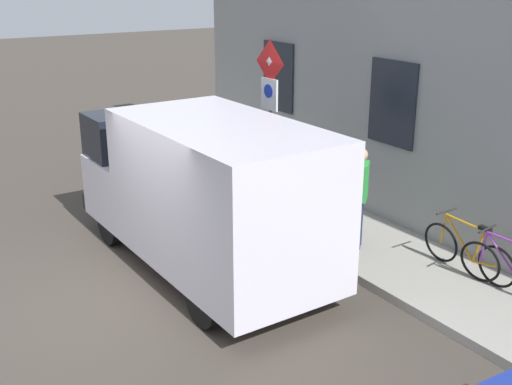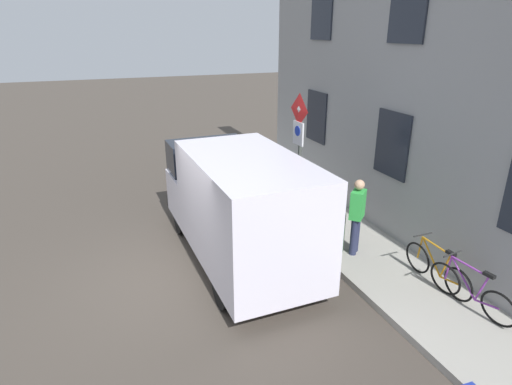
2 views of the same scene
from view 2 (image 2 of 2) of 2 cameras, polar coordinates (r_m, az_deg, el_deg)
name	(u,v)px [view 2 (image 2 of 2)]	position (r m, az deg, el deg)	size (l,w,h in m)	color
ground_plane	(176,278)	(9.13, -10.65, -11.16)	(80.00, 80.00, 0.00)	#453D36
sidewalk_slab	(348,240)	(10.50, 12.26, -6.29)	(1.98, 14.84, 0.14)	#A39F95
building_facade	(413,85)	(10.26, 20.29, 13.41)	(0.75, 12.84, 7.33)	gray
sign_post_stacked	(299,142)	(10.35, 5.76, 6.82)	(0.16, 0.56, 3.17)	#474C47
delivery_van	(238,203)	(9.09, -2.48, -1.43)	(2.11, 5.37, 2.50)	white
bicycle_purple	(470,291)	(8.55, 26.84, -11.68)	(0.47, 1.71, 0.89)	black
bicycle_orange	(437,268)	(9.00, 23.10, -9.34)	(0.46, 1.71, 0.89)	black
pedestrian	(357,214)	(9.45, 13.38, -2.85)	(0.47, 0.46, 1.72)	#262B47
litter_bin	(335,232)	(9.67, 10.52, -5.19)	(0.44, 0.44, 0.90)	#2D5133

